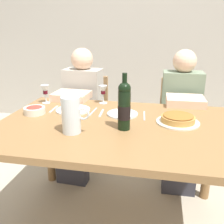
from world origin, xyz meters
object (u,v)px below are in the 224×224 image
object	(u,v)px
dinner_plate_right_setting	(122,114)
baked_tart	(178,119)
chair_left	(88,114)
diner_left	(79,110)
wine_glass_left_diner	(103,91)
salad_bowl	(35,110)
water_pitcher	(71,117)
wine_glass_right_diner	(45,91)
diner_right	(181,115)
dinner_plate_left_setting	(73,110)
chair_right	(178,119)
dining_table	(116,138)
wine_bottle	(124,106)

from	to	relation	value
dinner_plate_right_setting	baked_tart	bearing A→B (deg)	-13.69
chair_left	diner_left	xyz separation A→B (m)	(-0.01, -0.24, 0.12)
baked_tart	wine_glass_left_diner	distance (m)	0.66
salad_bowl	dinner_plate_right_setting	bearing A→B (deg)	9.08
wine_glass_left_diner	salad_bowl	bearing A→B (deg)	-140.37
water_pitcher	wine_glass_right_diner	xyz separation A→B (m)	(-0.40, 0.52, 0.01)
water_pitcher	diner_right	distance (m)	1.12
dinner_plate_left_setting	chair_left	distance (m)	0.74
dinner_plate_right_setting	water_pitcher	bearing A→B (deg)	-123.62
chair_right	diner_right	bearing A→B (deg)	89.78
water_pitcher	wine_glass_left_diner	distance (m)	0.60
water_pitcher	salad_bowl	xyz separation A→B (m)	(-0.37, 0.26, -0.06)
chair_left	diner_right	world-z (taller)	diner_right
baked_tart	wine_glass_left_diner	bearing A→B (deg)	149.17
baked_tart	diner_left	bearing A→B (deg)	146.34
dining_table	wine_bottle	xyz separation A→B (m)	(0.06, -0.07, 0.24)
salad_bowl	dinner_plate_left_setting	size ratio (longest dim) A/B	0.59
chair_left	diner_left	world-z (taller)	diner_left
baked_tart	dinner_plate_left_setting	distance (m)	0.74
diner_right	baked_tart	bearing A→B (deg)	81.74
water_pitcher	salad_bowl	size ratio (longest dim) A/B	1.43
salad_bowl	diner_left	world-z (taller)	diner_left
wine_bottle	dinner_plate_right_setting	world-z (taller)	wine_bottle
baked_tart	wine_glass_right_diner	xyz separation A→B (m)	(-1.01, 0.25, 0.07)
chair_left	chair_right	xyz separation A→B (m)	(0.89, 0.03, 0.00)
dinner_plate_left_setting	dinner_plate_right_setting	world-z (taller)	same
salad_bowl	diner_left	size ratio (longest dim) A/B	0.13
dinner_plate_left_setting	dinner_plate_right_setting	bearing A→B (deg)	-2.80
wine_glass_left_diner	dinner_plate_left_setting	xyz separation A→B (m)	(-0.17, -0.23, -0.09)
wine_bottle	baked_tart	bearing A→B (deg)	26.83
chair_left	diner_right	xyz separation A→B (m)	(0.90, -0.21, 0.12)
diner_left	diner_right	bearing A→B (deg)	-175.03
water_pitcher	baked_tart	xyz separation A→B (m)	(0.60, 0.27, -0.07)
dining_table	water_pitcher	xyz separation A→B (m)	(-0.22, -0.17, 0.19)
wine_bottle	diner_left	bearing A→B (deg)	125.73
salad_bowl	water_pitcher	bearing A→B (deg)	-35.36
diner_left	wine_glass_right_diner	bearing A→B (deg)	63.87
wine_glass_right_diner	chair_left	distance (m)	0.68
dining_table	water_pitcher	world-z (taller)	water_pitcher
dinner_plate_left_setting	chair_left	size ratio (longest dim) A/B	0.28
wine_glass_left_diner	dinner_plate_left_setting	world-z (taller)	wine_glass_left_diner
water_pitcher	wine_bottle	bearing A→B (deg)	20.53
wine_bottle	baked_tart	world-z (taller)	wine_bottle
baked_tart	chair_right	world-z (taller)	chair_right
dining_table	diner_right	distance (m)	0.82
dining_table	wine_glass_right_diner	bearing A→B (deg)	151.14
water_pitcher	salad_bowl	bearing A→B (deg)	144.64
dining_table	baked_tart	xyz separation A→B (m)	(0.38, 0.09, 0.12)
wine_glass_left_diner	wine_glass_right_diner	xyz separation A→B (m)	(-0.45, -0.08, 0.00)
dinner_plate_left_setting	baked_tart	bearing A→B (deg)	-8.33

